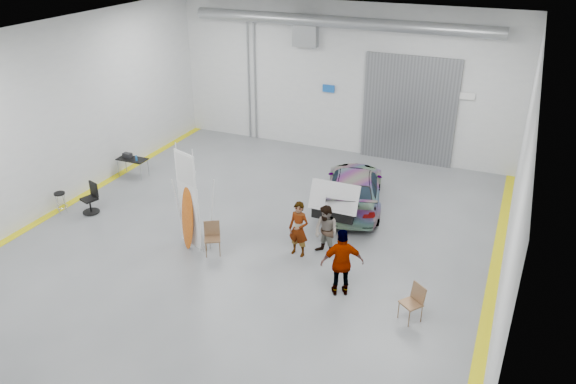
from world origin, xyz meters
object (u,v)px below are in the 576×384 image
at_px(sedan_car, 354,187).
at_px(work_table, 131,158).
at_px(person_b, 326,231).
at_px(folding_chair_near, 213,244).
at_px(person_a, 299,229).
at_px(surfboard_display, 190,209).
at_px(shop_stool, 61,203).
at_px(office_chair, 91,200).
at_px(person_c, 342,263).
at_px(folding_chair_far, 410,310).

height_order(sedan_car, work_table, sedan_car).
bearing_deg(person_b, folding_chair_near, -135.09).
relative_size(person_a, surfboard_display, 0.52).
bearing_deg(shop_stool, person_b, 6.14).
xyz_separation_m(surfboard_display, folding_chair_near, (0.68, 0.00, -1.00)).
xyz_separation_m(person_a, person_b, (0.73, 0.27, -0.05)).
bearing_deg(shop_stool, office_chair, 25.21).
relative_size(person_b, shop_stool, 2.16).
bearing_deg(shop_stool, person_c, -3.69).
bearing_deg(shop_stool, person_a, 4.82).
height_order(folding_chair_far, shop_stool, folding_chair_far).
distance_m(sedan_car, office_chair, 8.70).
distance_m(person_a, person_b, 0.78).
xyz_separation_m(sedan_car, person_c, (1.20, -4.95, 0.29)).
bearing_deg(person_a, folding_chair_near, -151.10).
bearing_deg(folding_chair_near, person_a, -8.58).
bearing_deg(person_c, person_b, -84.07).
relative_size(person_b, person_c, 0.83).
relative_size(person_c, surfboard_display, 0.59).
xyz_separation_m(surfboard_display, shop_stool, (-5.17, 0.24, -0.94)).
bearing_deg(person_b, office_chair, -152.76).
bearing_deg(person_c, folding_chair_far, 143.12).
xyz_separation_m(sedan_car, shop_stool, (-8.66, -4.31, -0.29)).
distance_m(folding_chair_far, work_table, 12.24).
bearing_deg(person_a, shop_stool, -168.21).
height_order(person_a, folding_chair_near, person_a).
height_order(sedan_car, folding_chair_near, sedan_car).
bearing_deg(person_b, folding_chair_far, -10.88).
relative_size(person_a, work_table, 1.48).
relative_size(sedan_car, work_table, 4.00).
bearing_deg(person_c, surfboard_display, -30.95).
height_order(person_b, folding_chair_far, person_b).
height_order(sedan_car, folding_chair_far, sedan_car).
relative_size(shop_stool, office_chair, 0.71).
bearing_deg(sedan_car, folding_chair_near, 43.82).
relative_size(sedan_car, folding_chair_far, 4.78).
bearing_deg(folding_chair_far, office_chair, -149.78).
distance_m(sedan_car, person_a, 3.67).
xyz_separation_m(work_table, office_chair, (0.60, -2.94, -0.25)).
bearing_deg(sedan_car, work_table, -7.91).
bearing_deg(folding_chair_far, sedan_car, 157.59).
distance_m(person_b, work_table, 8.91).
relative_size(sedan_car, surfboard_display, 1.40).
distance_m(person_c, surfboard_display, 4.72).
relative_size(person_b, folding_chair_near, 1.64).
xyz_separation_m(person_a, surfboard_display, (-2.96, -0.92, 0.46)).
bearing_deg(person_c, folding_chair_near, -31.80).
bearing_deg(folding_chair_near, person_c, -36.23).
height_order(sedan_car, shop_stool, sedan_car).
relative_size(person_c, shop_stool, 2.59).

